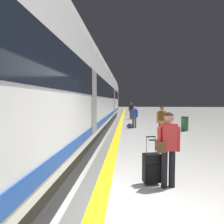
{
  "coord_description": "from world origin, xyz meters",
  "views": [
    {
      "loc": [
        -0.48,
        -3.41,
        1.93
      ],
      "look_at": [
        -1.06,
        4.3,
        1.49
      ],
      "focal_mm": 32.54,
      "sensor_mm": 36.0,
      "label": 1
    }
  ],
  "objects_px": {
    "passenger_far": "(131,109)",
    "passenger_near": "(162,119)",
    "passenger_mid": "(134,115)",
    "high_speed_train": "(82,90)",
    "duffel_bag_mid": "(130,126)",
    "waste_bin": "(185,124)",
    "traveller_foreground": "(168,144)",
    "suitcase_far": "(134,117)",
    "rolling_suitcase_foreground": "(152,168)",
    "duffel_bag_near": "(169,137)"
  },
  "relations": [
    {
      "from": "traveller_foreground",
      "to": "duffel_bag_mid",
      "type": "height_order",
      "value": "traveller_foreground"
    },
    {
      "from": "passenger_near",
      "to": "duffel_bag_mid",
      "type": "xyz_separation_m",
      "value": [
        -1.53,
        3.98,
        -0.85
      ]
    },
    {
      "from": "passenger_near",
      "to": "passenger_far",
      "type": "bearing_deg",
      "value": 96.75
    },
    {
      "from": "traveller_foreground",
      "to": "rolling_suitcase_foreground",
      "type": "height_order",
      "value": "traveller_foreground"
    },
    {
      "from": "suitcase_far",
      "to": "waste_bin",
      "type": "distance_m",
      "value": 8.17
    },
    {
      "from": "traveller_foreground",
      "to": "rolling_suitcase_foreground",
      "type": "bearing_deg",
      "value": 158.7
    },
    {
      "from": "passenger_mid",
      "to": "passenger_far",
      "type": "distance_m",
      "value": 6.71
    },
    {
      "from": "passenger_far",
      "to": "duffel_bag_mid",
      "type": "bearing_deg",
      "value": -91.98
    },
    {
      "from": "passenger_near",
      "to": "duffel_bag_near",
      "type": "relative_size",
      "value": 3.84
    },
    {
      "from": "passenger_mid",
      "to": "suitcase_far",
      "type": "xyz_separation_m",
      "value": [
        0.23,
        6.4,
        -0.62
      ]
    },
    {
      "from": "duffel_bag_mid",
      "to": "passenger_far",
      "type": "relative_size",
      "value": 0.25
    },
    {
      "from": "high_speed_train",
      "to": "duffel_bag_mid",
      "type": "distance_m",
      "value": 4.55
    },
    {
      "from": "duffel_bag_mid",
      "to": "passenger_far",
      "type": "distance_m",
      "value": 6.99
    },
    {
      "from": "passenger_near",
      "to": "waste_bin",
      "type": "xyz_separation_m",
      "value": [
        1.94,
        2.97,
        -0.54
      ]
    },
    {
      "from": "traveller_foreground",
      "to": "duffel_bag_mid",
      "type": "distance_m",
      "value": 9.7
    },
    {
      "from": "passenger_mid",
      "to": "passenger_far",
      "type": "xyz_separation_m",
      "value": [
        -0.08,
        6.71,
        0.12
      ]
    },
    {
      "from": "duffel_bag_mid",
      "to": "waste_bin",
      "type": "height_order",
      "value": "waste_bin"
    },
    {
      "from": "passenger_near",
      "to": "duffel_bag_near",
      "type": "height_order",
      "value": "passenger_near"
    },
    {
      "from": "duffel_bag_mid",
      "to": "waste_bin",
      "type": "relative_size",
      "value": 0.48
    },
    {
      "from": "passenger_near",
      "to": "duffel_bag_near",
      "type": "distance_m",
      "value": 0.94
    },
    {
      "from": "rolling_suitcase_foreground",
      "to": "duffel_bag_near",
      "type": "distance_m",
      "value": 5.53
    },
    {
      "from": "traveller_foreground",
      "to": "duffel_bag_mid",
      "type": "relative_size",
      "value": 3.81
    },
    {
      "from": "passenger_far",
      "to": "high_speed_train",
      "type": "bearing_deg",
      "value": -106.98
    },
    {
      "from": "passenger_far",
      "to": "suitcase_far",
      "type": "height_order",
      "value": "passenger_far"
    },
    {
      "from": "duffel_bag_mid",
      "to": "waste_bin",
      "type": "xyz_separation_m",
      "value": [
        3.47,
        -1.0,
        0.3
      ]
    },
    {
      "from": "passenger_near",
      "to": "suitcase_far",
      "type": "relative_size",
      "value": 1.79
    },
    {
      "from": "traveller_foreground",
      "to": "waste_bin",
      "type": "relative_size",
      "value": 1.84
    },
    {
      "from": "duffel_bag_mid",
      "to": "duffel_bag_near",
      "type": "bearing_deg",
      "value": -66.12
    },
    {
      "from": "traveller_foreground",
      "to": "suitcase_far",
      "type": "distance_m",
      "value": 16.28
    },
    {
      "from": "rolling_suitcase_foreground",
      "to": "traveller_foreground",
      "type": "bearing_deg",
      "value": -21.3
    },
    {
      "from": "high_speed_train",
      "to": "passenger_near",
      "type": "bearing_deg",
      "value": -15.62
    },
    {
      "from": "duffel_bag_mid",
      "to": "passenger_mid",
      "type": "bearing_deg",
      "value": 34.47
    },
    {
      "from": "rolling_suitcase_foreground",
      "to": "passenger_far",
      "type": "height_order",
      "value": "passenger_far"
    },
    {
      "from": "passenger_mid",
      "to": "suitcase_far",
      "type": "bearing_deg",
      "value": 87.92
    },
    {
      "from": "rolling_suitcase_foreground",
      "to": "passenger_mid",
      "type": "bearing_deg",
      "value": 90.3
    },
    {
      "from": "passenger_far",
      "to": "waste_bin",
      "type": "relative_size",
      "value": 1.93
    },
    {
      "from": "traveller_foreground",
      "to": "suitcase_far",
      "type": "xyz_separation_m",
      "value": [
        -0.15,
        16.26,
        -0.66
      ]
    },
    {
      "from": "passenger_mid",
      "to": "passenger_far",
      "type": "relative_size",
      "value": 0.91
    },
    {
      "from": "passenger_far",
      "to": "passenger_near",
      "type": "bearing_deg",
      "value": -83.25
    },
    {
      "from": "high_speed_train",
      "to": "duffel_bag_mid",
      "type": "relative_size",
      "value": 70.05
    },
    {
      "from": "duffel_bag_near",
      "to": "duffel_bag_mid",
      "type": "xyz_separation_m",
      "value": [
        -1.86,
        4.19,
        0.0
      ]
    },
    {
      "from": "passenger_near",
      "to": "passenger_far",
      "type": "xyz_separation_m",
      "value": [
        -1.29,
        10.91,
        0.04
      ]
    },
    {
      "from": "high_speed_train",
      "to": "duffel_bag_near",
      "type": "distance_m",
      "value": 5.34
    },
    {
      "from": "duffel_bag_mid",
      "to": "passenger_near",
      "type": "bearing_deg",
      "value": -68.96
    },
    {
      "from": "rolling_suitcase_foreground",
      "to": "waste_bin",
      "type": "height_order",
      "value": "rolling_suitcase_foreground"
    },
    {
      "from": "passenger_near",
      "to": "passenger_mid",
      "type": "height_order",
      "value": "passenger_near"
    },
    {
      "from": "rolling_suitcase_foreground",
      "to": "high_speed_train",
      "type": "bearing_deg",
      "value": 114.76
    },
    {
      "from": "high_speed_train",
      "to": "waste_bin",
      "type": "distance_m",
      "value": 6.77
    },
    {
      "from": "rolling_suitcase_foreground",
      "to": "duffel_bag_near",
      "type": "height_order",
      "value": "rolling_suitcase_foreground"
    },
    {
      "from": "duffel_bag_mid",
      "to": "suitcase_far",
      "type": "relative_size",
      "value": 0.47
    }
  ]
}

